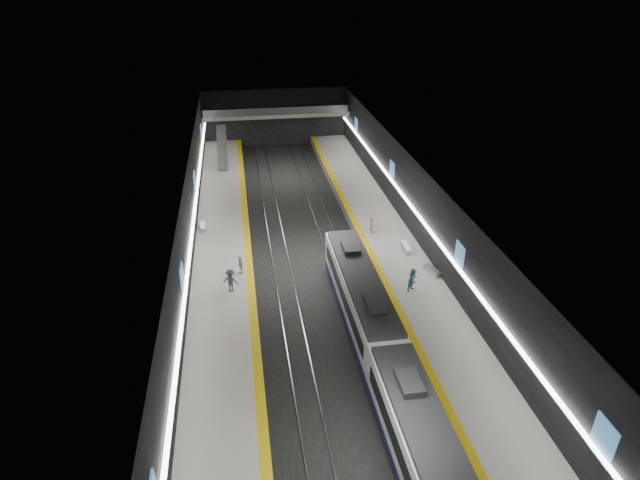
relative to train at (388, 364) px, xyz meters
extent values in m
plane|color=black|center=(-2.50, 15.88, -2.20)|extent=(70.00, 70.00, 0.00)
cube|color=beige|center=(-2.50, 15.88, 5.80)|extent=(20.00, 70.00, 0.04)
cube|color=black|center=(-12.50, 15.88, 1.80)|extent=(0.04, 70.00, 8.00)
cube|color=black|center=(7.50, 15.88, 1.80)|extent=(0.04, 70.00, 8.00)
cube|color=black|center=(-2.50, 50.88, 1.80)|extent=(20.00, 0.04, 8.00)
cube|color=slate|center=(-10.00, 15.88, -1.70)|extent=(5.00, 70.00, 1.00)
cube|color=#B8B8B2|center=(-10.00, 15.88, -1.19)|extent=(5.00, 70.00, 0.02)
cube|color=yellow|center=(-7.80, 15.88, -1.18)|extent=(0.60, 70.00, 0.02)
cube|color=slate|center=(5.00, 15.88, -1.70)|extent=(5.00, 70.00, 1.00)
cube|color=#B8B8B2|center=(5.00, 15.88, -1.19)|extent=(5.00, 70.00, 0.02)
cube|color=yellow|center=(2.80, 15.88, -1.18)|extent=(0.60, 70.00, 0.02)
cube|color=gray|center=(-5.72, 15.88, -2.14)|extent=(0.08, 70.00, 0.12)
cube|color=gray|center=(-4.28, 15.88, -2.14)|extent=(0.08, 70.00, 0.12)
cube|color=gray|center=(-0.72, 15.88, -2.14)|extent=(0.08, 70.00, 0.12)
cube|color=gray|center=(0.72, 15.88, -2.14)|extent=(0.08, 70.00, 0.12)
cube|color=white|center=(0.00, -7.50, 0.20)|extent=(2.65, 15.00, 2.50)
cube|color=black|center=(0.00, -7.50, 1.60)|extent=(2.44, 14.25, 0.30)
cube|color=black|center=(0.00, -7.50, 0.25)|extent=(2.69, 13.20, 1.00)
cube|color=#11163E|center=(0.00, 7.50, -1.45)|extent=(2.65, 15.00, 0.80)
cube|color=white|center=(0.00, 7.50, 0.20)|extent=(2.65, 15.00, 2.50)
cube|color=black|center=(0.00, 7.50, 1.60)|extent=(2.44, 14.25, 0.30)
cube|color=black|center=(0.00, 7.50, 0.25)|extent=(2.69, 13.20, 1.00)
cube|color=black|center=(0.00, -0.02, 0.15)|extent=(1.85, 0.05, 1.20)
cube|color=#4284C6|center=(-12.42, 7.88, 2.30)|extent=(0.10, 1.50, 2.20)
cube|color=#4284C6|center=(-12.42, 25.88, 2.30)|extent=(0.10, 1.50, 2.20)
cube|color=#4284C6|center=(-12.42, 42.88, 2.30)|extent=(0.10, 1.50, 2.20)
cube|color=#4284C6|center=(7.42, -9.12, 2.30)|extent=(0.10, 1.50, 2.20)
cube|color=#4284C6|center=(7.42, 7.88, 2.30)|extent=(0.10, 1.50, 2.20)
cube|color=#4284C6|center=(7.42, 25.88, 2.30)|extent=(0.10, 1.50, 2.20)
cube|color=#4284C6|center=(7.42, 42.88, 2.30)|extent=(0.10, 1.50, 2.20)
cube|color=white|center=(-12.30, 15.88, 1.60)|extent=(0.25, 68.60, 0.12)
cube|color=white|center=(7.30, 15.88, 1.60)|extent=(0.25, 68.60, 0.12)
cube|color=gray|center=(-2.50, 48.88, 2.80)|extent=(20.00, 3.00, 0.50)
cube|color=#47474C|center=(-2.50, 47.43, 3.55)|extent=(19.60, 0.08, 1.00)
cube|color=#99999E|center=(-10.00, 41.88, 0.70)|extent=(1.20, 7.50, 3.92)
cube|color=#99999E|center=(-11.93, 22.78, -0.98)|extent=(0.77, 1.81, 0.43)
cube|color=#99999E|center=(7.00, 11.56, -0.97)|extent=(0.96, 1.90, 0.45)
cube|color=#99999E|center=(6.05, 15.59, -0.95)|extent=(0.66, 2.01, 0.49)
imported|color=#B64C44|center=(3.77, 19.34, -0.41)|extent=(0.42, 0.60, 1.57)
imported|color=teal|center=(4.60, 9.35, -0.24)|extent=(1.17, 1.12, 1.91)
imported|color=beige|center=(-8.52, 13.95, -0.39)|extent=(0.62, 1.01, 1.61)
imported|color=#47484F|center=(-9.32, 11.43, -0.24)|extent=(1.42, 1.14, 1.92)
camera|label=1|loc=(-8.02, -24.10, 21.68)|focal=30.00mm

